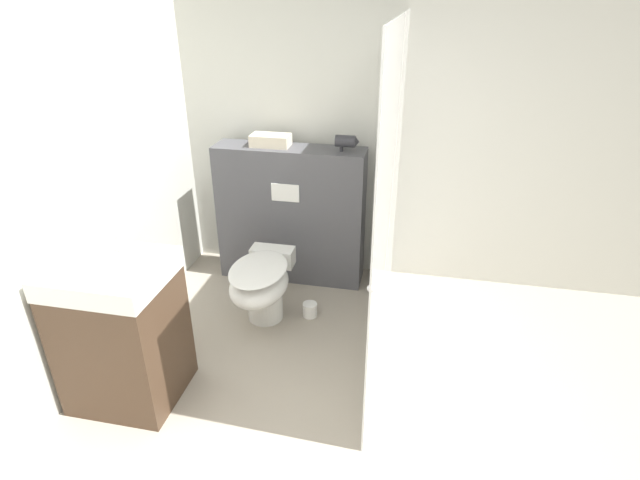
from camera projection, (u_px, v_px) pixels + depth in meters
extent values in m
cube|color=silver|center=(354.00, 127.00, 3.91)|extent=(8.00, 0.06, 2.50)
cube|color=#4C4C51|center=(291.00, 215.00, 4.08)|extent=(1.19, 0.29, 1.13)
cube|color=white|center=(285.00, 193.00, 3.83)|extent=(0.22, 0.01, 0.14)
cube|color=silver|center=(389.00, 202.00, 3.05)|extent=(0.01, 1.95, 2.10)
sphere|color=#B2B2B7|center=(371.00, 289.00, 2.24)|extent=(0.04, 0.04, 0.04)
cylinder|color=white|center=(265.00, 299.00, 3.69)|extent=(0.26, 0.26, 0.33)
ellipsoid|color=white|center=(259.00, 284.00, 3.52)|extent=(0.40, 0.58, 0.23)
ellipsoid|color=white|center=(258.00, 269.00, 3.46)|extent=(0.39, 0.57, 0.02)
cube|color=white|center=(273.00, 256.00, 3.79)|extent=(0.33, 0.15, 0.14)
cube|color=#473323|center=(124.00, 340.00, 2.89)|extent=(0.59, 0.53, 0.78)
cube|color=white|center=(109.00, 273.00, 2.69)|extent=(0.61, 0.54, 0.12)
cylinder|color=silver|center=(120.00, 240.00, 2.76)|extent=(0.02, 0.02, 0.14)
cylinder|color=#2D2D33|center=(345.00, 141.00, 3.69)|extent=(0.15, 0.09, 0.09)
cone|color=#2D2D33|center=(357.00, 142.00, 3.67)|extent=(0.03, 0.08, 0.08)
cylinder|color=#2D2D33|center=(341.00, 147.00, 3.71)|extent=(0.03, 0.03, 0.07)
cube|color=beige|center=(271.00, 140.00, 3.84)|extent=(0.30, 0.17, 0.09)
cylinder|color=white|center=(310.00, 310.00, 3.76)|extent=(0.11, 0.11, 0.11)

